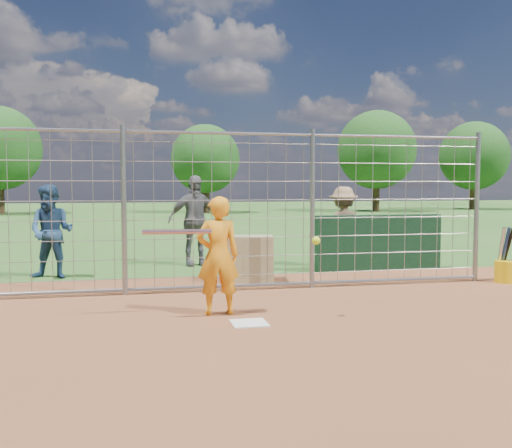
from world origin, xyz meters
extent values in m
plane|color=#2D591E|center=(0.00, 0.00, 0.00)|extent=(100.00, 100.00, 0.00)
plane|color=brown|center=(0.00, -3.00, 0.01)|extent=(18.00, 18.00, 0.00)
cube|color=silver|center=(0.00, -0.20, 0.01)|extent=(0.43, 0.43, 0.02)
cube|color=#11381E|center=(3.40, 3.60, 0.55)|extent=(2.60, 0.20, 1.10)
imported|color=orange|center=(-0.29, 0.40, 0.77)|extent=(0.57, 0.38, 1.54)
imported|color=navy|center=(-2.81, 3.92, 0.85)|extent=(0.97, 0.84, 1.70)
imported|color=#5C5B61|center=(-0.11, 5.05, 0.95)|extent=(1.17, 0.63, 1.90)
imported|color=#8C6D4C|center=(2.89, 4.23, 0.83)|extent=(1.11, 0.69, 1.66)
cube|color=tan|center=(0.64, 2.85, 0.40)|extent=(0.88, 0.68, 0.80)
cylinder|color=silver|center=(-0.83, 0.24, 1.11)|extent=(0.86, 0.11, 0.06)
sphere|color=#D3F81A|center=(0.88, -0.11, 0.99)|extent=(0.10, 0.10, 0.10)
cylinder|color=yellow|center=(4.91, 1.75, 0.19)|extent=(0.34, 0.34, 0.38)
cylinder|color=silver|center=(4.86, 1.80, 0.55)|extent=(0.07, 0.23, 0.84)
cylinder|color=navy|center=(4.93, 1.80, 0.55)|extent=(0.09, 0.26, 0.84)
cylinder|color=black|center=(4.98, 1.80, 0.55)|extent=(0.07, 0.37, 0.81)
cylinder|color=gray|center=(-1.50, 2.00, 1.30)|extent=(0.08, 0.08, 2.60)
cylinder|color=gray|center=(1.50, 2.00, 1.30)|extent=(0.08, 0.08, 2.60)
cylinder|color=gray|center=(4.50, 2.00, 1.30)|extent=(0.08, 0.08, 2.60)
cylinder|color=gray|center=(0.00, 2.00, 2.50)|extent=(9.00, 0.05, 0.05)
cylinder|color=gray|center=(0.00, 2.00, 0.08)|extent=(9.00, 0.05, 0.05)
cube|color=gray|center=(0.00, 2.00, 1.25)|extent=(9.00, 0.02, 2.50)
cylinder|color=#3F2B19|center=(-9.00, 29.00, 1.26)|extent=(0.50, 0.50, 2.52)
cylinder|color=#3F2B19|center=(3.00, 28.00, 1.08)|extent=(0.50, 0.50, 2.16)
sphere|color=#26561E|center=(3.00, 28.00, 3.30)|extent=(4.20, 4.20, 4.20)
cylinder|color=#3F2B19|center=(14.00, 27.50, 1.30)|extent=(0.50, 0.50, 2.59)
sphere|color=#26561E|center=(14.00, 27.50, 3.96)|extent=(5.04, 5.04, 5.04)
cylinder|color=#3F2B19|center=(22.00, 29.00, 1.22)|extent=(0.50, 0.50, 2.45)
sphere|color=#26561E|center=(22.00, 29.00, 3.74)|extent=(4.76, 4.76, 4.76)
camera|label=1|loc=(-1.36, -6.89, 1.69)|focal=40.00mm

